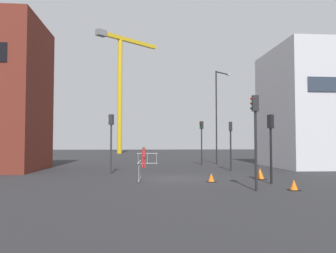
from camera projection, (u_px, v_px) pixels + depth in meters
ground at (175, 178)px, 19.84m from camera, size 160.00×160.00×0.00m
construction_crane at (121, 77)px, 64.81m from camera, size 11.56×10.04×22.69m
streetlamp_tall at (218, 110)px, 33.43m from camera, size 1.84×1.42×9.18m
traffic_light_verge at (202, 136)px, 31.65m from camera, size 0.39×0.33×4.08m
traffic_light_corner at (255, 127)px, 14.85m from camera, size 0.38×0.27×4.18m
traffic_light_far at (271, 137)px, 17.38m from camera, size 0.38×0.36×3.54m
traffic_light_crosswalk at (111, 134)px, 22.86m from camera, size 0.39×0.34×4.01m
traffic_light_near at (231, 138)px, 25.38m from camera, size 0.32×0.39×3.66m
pedestrian_walking at (144, 155)px, 28.45m from camera, size 0.34×0.34×1.80m
safety_barrier_left_run at (140, 171)px, 18.56m from camera, size 0.17×2.39×1.08m
safety_barrier_rear at (147, 158)px, 32.62m from camera, size 1.97×0.13×1.08m
traffic_cone_orange at (260, 174)px, 19.45m from camera, size 0.63×0.63×0.64m
traffic_cone_by_barrier at (294, 185)px, 14.91m from camera, size 0.47×0.47×0.48m
traffic_cone_on_verge at (211, 178)px, 18.05m from camera, size 0.47×0.47×0.47m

